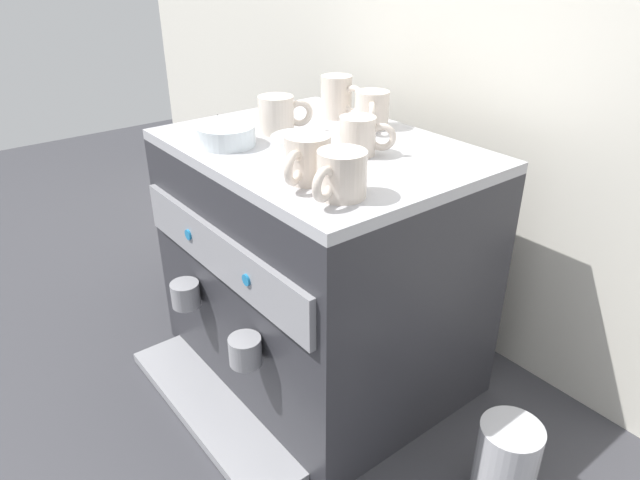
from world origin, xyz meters
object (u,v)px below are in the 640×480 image
at_px(ceramic_cup_3, 372,110).
at_px(ceramic_cup_1, 360,136).
at_px(ceramic_cup_4, 338,97).
at_px(milk_pitcher, 506,463).
at_px(ceramic_cup_0, 278,115).
at_px(ceramic_bowl_0, 227,136).
at_px(ceramic_bowl_1, 300,147).
at_px(ceramic_cup_2, 306,159).
at_px(coffee_grinder, 224,196).
at_px(espresso_machine, 318,264).
at_px(ceramic_cup_5, 340,175).

bearing_deg(ceramic_cup_3, ceramic_cup_1, -49.89).
bearing_deg(ceramic_cup_4, milk_pitcher, -11.87).
relative_size(ceramic_cup_0, milk_pitcher, 0.67).
bearing_deg(ceramic_bowl_0, milk_pitcher, 15.32).
bearing_deg(ceramic_bowl_1, ceramic_cup_2, -30.79).
xyz_separation_m(ceramic_bowl_0, coffee_grinder, (-0.37, 0.18, -0.29)).
bearing_deg(ceramic_cup_1, ceramic_cup_0, -169.07).
distance_m(ceramic_cup_0, ceramic_cup_2, 0.26).
xyz_separation_m(espresso_machine, coffee_grinder, (-0.47, 0.05, -0.02)).
distance_m(ceramic_cup_3, ceramic_bowl_0, 0.29).
bearing_deg(milk_pitcher, ceramic_bowl_0, -164.68).
relative_size(ceramic_cup_0, coffee_grinder, 0.23).
bearing_deg(ceramic_bowl_0, ceramic_cup_0, 92.60).
relative_size(ceramic_cup_5, ceramic_bowl_1, 1.10).
bearing_deg(coffee_grinder, ceramic_cup_0, -9.88).
distance_m(ceramic_cup_0, ceramic_bowl_1, 0.15).
relative_size(ceramic_cup_1, ceramic_cup_5, 0.79).
height_order(ceramic_cup_2, ceramic_bowl_1, ceramic_cup_2).
bearing_deg(ceramic_cup_2, ceramic_cup_0, 155.00).
distance_m(ceramic_cup_0, ceramic_bowl_0, 0.12).
relative_size(ceramic_bowl_0, coffee_grinder, 0.24).
bearing_deg(ceramic_cup_0, espresso_machine, 6.92).
height_order(coffee_grinder, milk_pitcher, coffee_grinder).
bearing_deg(ceramic_bowl_1, coffee_grinder, 166.95).
bearing_deg(ceramic_cup_5, ceramic_bowl_1, 162.24).
height_order(ceramic_cup_5, milk_pitcher, ceramic_cup_5).
xyz_separation_m(ceramic_cup_4, ceramic_bowl_0, (0.02, -0.28, -0.03)).
distance_m(espresso_machine, ceramic_cup_3, 0.32).
relative_size(ceramic_cup_0, ceramic_cup_1, 1.20).
distance_m(espresso_machine, ceramic_cup_5, 0.37).
bearing_deg(espresso_machine, ceramic_cup_5, -30.45).
bearing_deg(espresso_machine, ceramic_cup_1, 15.86).
distance_m(ceramic_cup_1, coffee_grinder, 0.63).
xyz_separation_m(ceramic_cup_3, ceramic_bowl_1, (0.06, -0.22, -0.02)).
bearing_deg(espresso_machine, ceramic_cup_2, -43.69).
xyz_separation_m(ceramic_cup_0, ceramic_cup_3, (0.09, 0.16, 0.00)).
bearing_deg(ceramic_bowl_1, espresso_machine, 117.14).
xyz_separation_m(ceramic_cup_0, ceramic_cup_4, (-0.01, 0.16, 0.01)).
height_order(ceramic_cup_1, milk_pitcher, ceramic_cup_1).
bearing_deg(ceramic_cup_1, ceramic_cup_2, -73.24).
bearing_deg(ceramic_bowl_1, ceramic_cup_1, 60.96).
distance_m(ceramic_cup_3, coffee_grinder, 0.55).
height_order(ceramic_cup_3, ceramic_cup_5, ceramic_cup_3).
relative_size(coffee_grinder, milk_pitcher, 2.93).
bearing_deg(ceramic_bowl_1, ceramic_cup_5, -17.76).
relative_size(ceramic_cup_4, coffee_grinder, 0.24).
relative_size(ceramic_cup_1, ceramic_cup_4, 0.78).
bearing_deg(espresso_machine, coffee_grinder, 173.91).
relative_size(ceramic_cup_3, coffee_grinder, 0.20).
relative_size(ceramic_bowl_0, milk_pitcher, 0.69).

